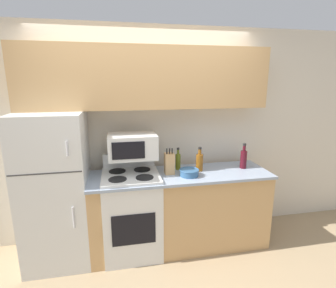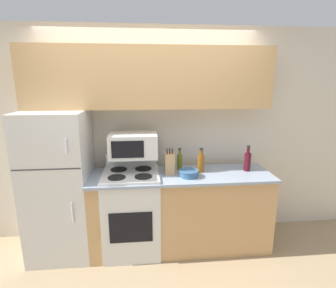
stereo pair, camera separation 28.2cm
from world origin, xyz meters
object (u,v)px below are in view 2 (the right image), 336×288
bottle_wine_red (247,161)px  microwave (133,145)px  bottle_whiskey (201,163)px  bowl (189,173)px  bottle_olive_oil (180,161)px  stove (132,211)px  refrigerator (60,185)px  knife_block (170,163)px

bottle_wine_red → microwave: bearing=177.3°
bottle_whiskey → bowl: bearing=-139.1°
bottle_olive_oil → bottle_whiskey: size_ratio=0.93×
microwave → stove: bearing=-111.0°
refrigerator → bottle_whiskey: size_ratio=5.82×
bowl → bottle_wine_red: (0.70, 0.13, 0.08)m
refrigerator → bottle_whiskey: 1.59m
bottle_wine_red → bottle_whiskey: bottle_wine_red is taller
refrigerator → bottle_olive_oil: refrigerator is taller
microwave → bottle_wine_red: bearing=-2.7°
knife_block → bottle_olive_oil: bearing=44.1°
stove → knife_block: (0.43, 0.01, 0.55)m
knife_block → bowl: bearing=-29.7°
microwave → bottle_whiskey: 0.79m
microwave → bottle_olive_oil: (0.53, 0.05, -0.22)m
bottle_olive_oil → bottle_whiskey: (0.23, -0.10, 0.01)m
knife_block → bottle_whiskey: 0.36m
knife_block → bowl: size_ratio=1.37×
knife_block → bottle_olive_oil: knife_block is taller
refrigerator → bottle_whiskey: refrigerator is taller
microwave → knife_block: 0.45m
bottle_wine_red → bottle_olive_oil: size_ratio=1.15×
bottle_wine_red → bottle_olive_oil: bottle_wine_red is taller
bowl → microwave: bearing=162.3°
knife_block → stove: bearing=-178.1°
knife_block → microwave: bearing=169.0°
bottle_olive_oil → bowl: bearing=-73.8°
stove → bowl: bearing=-8.9°
bowl → bottle_whiskey: 0.22m
refrigerator → bowl: size_ratio=7.55×
bottle_olive_oil → bottle_wine_red: bearing=-8.0°
refrigerator → bottle_olive_oil: 1.36m
bowl → bottle_olive_oil: bottle_olive_oil is taller
knife_block → bottle_wine_red: bottle_wine_red is taller
bowl → bottle_whiskey: (0.16, 0.14, 0.07)m
refrigerator → bottle_olive_oil: (1.34, 0.09, 0.20)m
bowl → stove: bearing=171.1°
refrigerator → bottle_wine_red: size_ratio=5.43×
microwave → bottle_wine_red: size_ratio=1.74×
refrigerator → bowl: (1.41, -0.15, 0.14)m
bowl → refrigerator: bearing=173.9°
microwave → bottle_wine_red: (1.30, -0.06, -0.20)m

